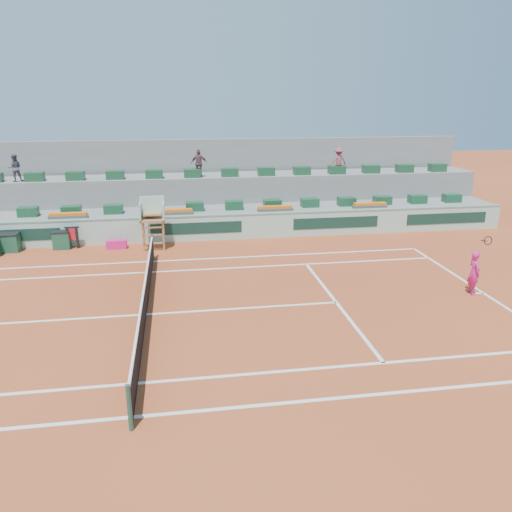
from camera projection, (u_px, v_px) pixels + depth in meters
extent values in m
plane|color=#A2411F|center=(146.00, 315.00, 16.16)|extent=(90.00, 90.00, 0.00)
cube|color=gray|center=(156.00, 219.00, 26.04)|extent=(36.00, 4.00, 1.20)
cube|color=gray|center=(156.00, 200.00, 27.33)|extent=(36.00, 2.40, 2.60)
cube|color=gray|center=(156.00, 179.00, 28.55)|extent=(36.00, 0.40, 4.40)
cube|color=#E71E86|center=(117.00, 244.00, 23.07)|extent=(0.92, 0.41, 0.41)
imported|color=#51505E|center=(15.00, 168.00, 25.11)|extent=(0.77, 0.66, 1.38)
imported|color=brown|center=(199.00, 163.00, 26.50)|extent=(0.87, 0.40, 1.46)
imported|color=#93494F|center=(338.00, 161.00, 27.56)|extent=(1.01, 0.68, 1.45)
cube|color=white|center=(483.00, 293.00, 17.91)|extent=(0.12, 10.97, 0.01)
cube|color=white|center=(133.00, 417.00, 11.00)|extent=(23.77, 0.12, 0.01)
cube|color=white|center=(153.00, 261.00, 21.32)|extent=(23.77, 0.12, 0.01)
cube|color=white|center=(137.00, 383.00, 12.29)|extent=(23.77, 0.12, 0.01)
cube|color=white|center=(152.00, 272.00, 20.03)|extent=(23.77, 0.12, 0.01)
cube|color=white|center=(336.00, 302.00, 17.10)|extent=(0.12, 8.23, 0.01)
cube|color=white|center=(146.00, 314.00, 16.16)|extent=(12.80, 0.12, 0.01)
cube|color=white|center=(479.00, 293.00, 17.89)|extent=(0.30, 0.12, 0.01)
cube|color=black|center=(145.00, 301.00, 16.02)|extent=(0.03, 11.87, 0.92)
cube|color=white|center=(144.00, 287.00, 15.87)|extent=(0.06, 11.87, 0.07)
cylinder|color=#214D3B|center=(129.00, 408.00, 10.41)|extent=(0.10, 0.10, 1.10)
cylinder|color=#214D3B|center=(153.00, 246.00, 21.57)|extent=(0.10, 0.10, 1.10)
cube|color=#A7D2C0|center=(155.00, 230.00, 23.97)|extent=(36.00, 0.30, 1.20)
cube|color=gray|center=(154.00, 217.00, 23.78)|extent=(36.00, 0.34, 0.06)
cube|color=#13362B|center=(10.00, 236.00, 22.85)|extent=(4.40, 0.02, 0.56)
cube|color=#13362B|center=(197.00, 228.00, 24.10)|extent=(4.40, 0.02, 0.56)
cube|color=#13362B|center=(336.00, 223.00, 25.13)|extent=(4.40, 0.02, 0.56)
cube|color=#13362B|center=(447.00, 218.00, 26.01)|extent=(4.40, 0.02, 0.56)
cube|color=#A0693C|center=(143.00, 237.00, 22.52)|extent=(0.08, 0.08, 1.35)
cube|color=#A0693C|center=(163.00, 236.00, 22.65)|extent=(0.08, 0.08, 1.35)
cube|color=#A0693C|center=(144.00, 233.00, 23.17)|extent=(0.08, 0.08, 1.35)
cube|color=#A0693C|center=(164.00, 232.00, 23.31)|extent=(0.08, 0.08, 1.35)
cube|color=#A0693C|center=(153.00, 219.00, 22.69)|extent=(1.10, 0.90, 0.08)
cube|color=#A7D2C0|center=(152.00, 207.00, 22.89)|extent=(1.10, 0.08, 1.00)
cube|color=#A7D2C0|center=(140.00, 212.00, 22.51)|extent=(0.06, 0.90, 0.80)
cube|color=#A7D2C0|center=(164.00, 211.00, 22.66)|extent=(0.06, 0.90, 0.80)
cube|color=#A0693C|center=(152.00, 214.00, 22.71)|extent=(0.80, 0.60, 0.08)
cube|color=#A0693C|center=(154.00, 243.00, 22.68)|extent=(0.90, 0.08, 0.06)
cube|color=#A0693C|center=(153.00, 235.00, 22.56)|extent=(0.90, 0.08, 0.06)
cube|color=#A0693C|center=(153.00, 227.00, 22.45)|extent=(0.90, 0.08, 0.06)
cube|color=#184A2B|center=(28.00, 212.00, 24.06)|extent=(0.90, 0.60, 0.44)
cube|color=#184A2B|center=(71.00, 210.00, 24.35)|extent=(0.90, 0.60, 0.44)
cube|color=#184A2B|center=(113.00, 209.00, 24.64)|extent=(0.90, 0.60, 0.44)
cube|color=#184A2B|center=(155.00, 208.00, 24.94)|extent=(0.90, 0.60, 0.44)
cube|color=#184A2B|center=(195.00, 206.00, 25.23)|extent=(0.90, 0.60, 0.44)
cube|color=#184A2B|center=(234.00, 205.00, 25.53)|extent=(0.90, 0.60, 0.44)
cube|color=#184A2B|center=(272.00, 204.00, 25.82)|extent=(0.90, 0.60, 0.44)
cube|color=#184A2B|center=(310.00, 203.00, 26.12)|extent=(0.90, 0.60, 0.44)
cube|color=#184A2B|center=(346.00, 201.00, 26.41)|extent=(0.90, 0.60, 0.44)
cube|color=#184A2B|center=(382.00, 200.00, 26.71)|extent=(0.90, 0.60, 0.44)
cube|color=#184A2B|center=(417.00, 199.00, 27.00)|extent=(0.90, 0.60, 0.44)
cube|color=#184A2B|center=(452.00, 198.00, 27.29)|extent=(0.90, 0.60, 0.44)
cube|color=#184A2B|center=(35.00, 177.00, 25.41)|extent=(0.90, 0.60, 0.44)
cube|color=#184A2B|center=(75.00, 176.00, 25.71)|extent=(0.90, 0.60, 0.44)
cube|color=#184A2B|center=(115.00, 175.00, 26.00)|extent=(0.90, 0.60, 0.44)
cube|color=#184A2B|center=(154.00, 174.00, 26.30)|extent=(0.90, 0.60, 0.44)
cube|color=#184A2B|center=(192.00, 173.00, 26.59)|extent=(0.90, 0.60, 0.44)
cube|color=#184A2B|center=(230.00, 172.00, 26.88)|extent=(0.90, 0.60, 0.44)
cube|color=#184A2B|center=(266.00, 171.00, 27.18)|extent=(0.90, 0.60, 0.44)
cube|color=#184A2B|center=(302.00, 171.00, 27.47)|extent=(0.90, 0.60, 0.44)
cube|color=#184A2B|center=(337.00, 170.00, 27.77)|extent=(0.90, 0.60, 0.44)
cube|color=#184A2B|center=(371.00, 169.00, 28.06)|extent=(0.90, 0.60, 0.44)
cube|color=#184A2B|center=(404.00, 168.00, 28.36)|extent=(0.90, 0.60, 0.44)
cube|color=#184A2B|center=(437.00, 167.00, 28.65)|extent=(0.90, 0.60, 0.44)
cube|color=#515151|center=(68.00, 217.00, 23.64)|extent=(1.80, 0.36, 0.16)
cube|color=orange|center=(68.00, 214.00, 23.60)|extent=(1.70, 0.32, 0.12)
cube|color=#515151|center=(175.00, 213.00, 24.38)|extent=(1.80, 0.36, 0.16)
cube|color=orange|center=(175.00, 210.00, 24.33)|extent=(1.70, 0.32, 0.12)
cube|color=#515151|center=(275.00, 210.00, 25.11)|extent=(1.80, 0.36, 0.16)
cube|color=orange|center=(275.00, 207.00, 25.07)|extent=(1.70, 0.32, 0.12)
cube|color=#515151|center=(370.00, 206.00, 25.85)|extent=(1.80, 0.36, 0.16)
cube|color=orange|center=(370.00, 204.00, 25.81)|extent=(1.70, 0.32, 0.12)
cube|color=#194D35|center=(62.00, 240.00, 23.03)|extent=(0.74, 0.63, 0.80)
cube|color=black|center=(61.00, 231.00, 22.90)|extent=(0.78, 0.68, 0.04)
cube|color=#194D35|center=(10.00, 243.00, 22.59)|extent=(0.80, 0.68, 0.80)
cube|color=black|center=(9.00, 234.00, 22.46)|extent=(0.84, 0.73, 0.04)
cube|color=black|center=(68.00, 238.00, 22.99)|extent=(0.11, 0.11, 1.00)
cube|color=black|center=(77.00, 238.00, 23.04)|extent=(0.11, 0.11, 1.00)
cube|color=black|center=(72.00, 227.00, 22.86)|extent=(0.67, 0.09, 0.06)
cube|color=red|center=(72.00, 234.00, 22.94)|extent=(0.49, 0.04, 0.56)
imported|color=#E71E86|center=(474.00, 273.00, 17.66)|extent=(0.43, 0.61, 1.57)
cylinder|color=black|center=(484.00, 241.00, 16.99)|extent=(0.03, 0.35, 0.09)
torus|color=black|center=(488.00, 241.00, 16.76)|extent=(0.31, 0.08, 0.31)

